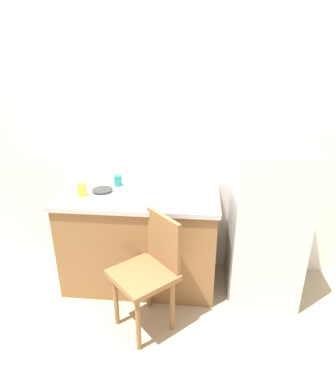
{
  "coord_description": "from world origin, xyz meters",
  "views": [
    {
      "loc": [
        0.17,
        -1.8,
        1.95
      ],
      "look_at": [
        -0.07,
        0.6,
        0.91
      ],
      "focal_mm": 31.06,
      "sensor_mm": 36.0,
      "label": 1
    }
  ],
  "objects": [
    {
      "name": "cup_yellow",
      "position": [
        -0.76,
        0.57,
        0.91
      ],
      "size": [
        0.07,
        0.07,
        0.11
      ],
      "primitive_type": "cylinder",
      "color": "yellow",
      "rests_on": "countertop"
    },
    {
      "name": "faucet",
      "position": [
        -0.32,
        0.9,
        0.97
      ],
      "size": [
        0.02,
        0.02,
        0.23
      ],
      "primitive_type": "cylinder",
      "color": "#B7B7BC",
      "rests_on": "countertop"
    },
    {
      "name": "cabinet_base",
      "position": [
        -0.32,
        0.65,
        0.41
      ],
      "size": [
        1.28,
        0.6,
        0.82
      ],
      "primitive_type": "cube",
      "color": "olive",
      "rests_on": "ground_plane"
    },
    {
      "name": "countertop",
      "position": [
        -0.32,
        0.65,
        0.84
      ],
      "size": [
        1.32,
        0.64,
        0.04
      ],
      "primitive_type": "cube",
      "color": "#B7B7BC",
      "rests_on": "cabinet_base"
    },
    {
      "name": "back_wall",
      "position": [
        0.0,
        1.0,
        1.28
      ],
      "size": [
        4.8,
        0.1,
        2.56
      ],
      "primitive_type": "cube",
      "color": "white",
      "rests_on": "ground_plane"
    },
    {
      "name": "chair",
      "position": [
        -0.16,
        0.15,
        0.5
      ],
      "size": [
        0.57,
        0.57,
        0.89
      ],
      "rotation": [
        0.0,
        0.0,
        -0.81
      ],
      "color": "olive",
      "rests_on": "ground_plane"
    },
    {
      "name": "refrigerator",
      "position": [
        0.73,
        0.64,
        0.64
      ],
      "size": [
        0.55,
        0.62,
        1.29
      ],
      "primitive_type": "cube",
      "color": "silver",
      "rests_on": "ground_plane"
    },
    {
      "name": "hotplate",
      "position": [
        -0.62,
        0.68,
        0.87
      ],
      "size": [
        0.17,
        0.17,
        0.02
      ],
      "primitive_type": "cylinder",
      "color": "#2D2D2D",
      "rests_on": "countertop"
    },
    {
      "name": "dish_tray",
      "position": [
        0.02,
        0.65,
        0.88
      ],
      "size": [
        0.28,
        0.2,
        0.05
      ],
      "primitive_type": "cube",
      "color": "white",
      "rests_on": "countertop"
    },
    {
      "name": "ground_plane",
      "position": [
        0.0,
        0.0,
        0.0
      ],
      "size": [
        8.0,
        8.0,
        0.0
      ],
      "primitive_type": "plane",
      "color": "tan"
    },
    {
      "name": "cup_teal",
      "position": [
        -0.52,
        0.82,
        0.91
      ],
      "size": [
        0.07,
        0.07,
        0.1
      ],
      "primitive_type": "cylinder",
      "color": "teal",
      "rests_on": "countertop"
    }
  ]
}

